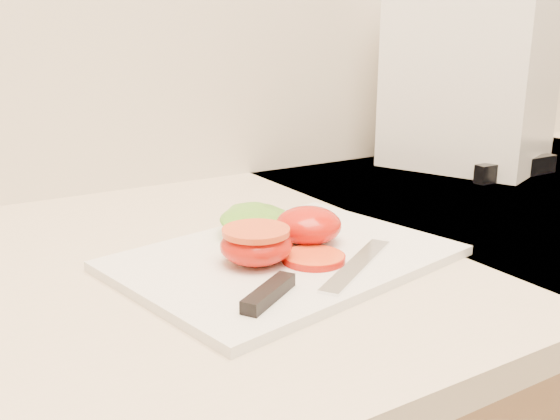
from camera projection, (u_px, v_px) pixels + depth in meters
cutting_board at (285, 258)px, 0.65m from camera, size 0.37×0.30×0.01m
tomato_half_dome at (308, 225)px, 0.68m from camera, size 0.07×0.07×0.04m
tomato_half_cut at (256, 244)px, 0.62m from camera, size 0.07×0.07×0.04m
tomato_slice_0 at (314, 258)px, 0.63m from camera, size 0.06×0.06×0.01m
lettuce_leaf_0 at (259, 221)px, 0.72m from camera, size 0.14×0.14×0.03m
knife at (306, 281)px, 0.57m from camera, size 0.22×0.10×0.01m
appliance at (469, 80)px, 1.08m from camera, size 0.28×0.31×0.30m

